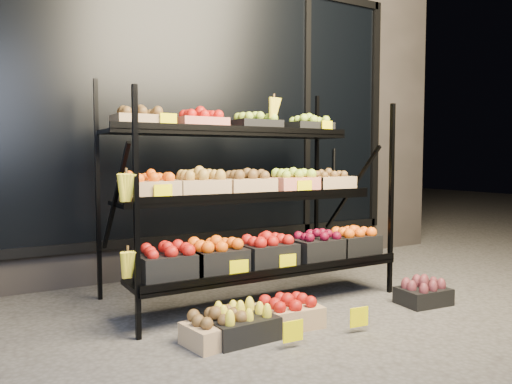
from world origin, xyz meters
TOP-DOWN VIEW (x-y plane):
  - ground at (0.00, 0.00)m, footprint 24.00×24.00m
  - building at (0.00, 2.59)m, footprint 6.00×2.08m
  - display_rack at (-0.01, 0.60)m, footprint 2.18×1.02m
  - tag_floor_a at (-0.31, -0.40)m, footprint 0.13×0.01m
  - tag_floor_b at (0.18, -0.40)m, footprint 0.13×0.01m
  - floor_crate_left at (-0.65, -0.11)m, footprint 0.41×0.33m
  - floor_crate_midleft at (-0.50, -0.12)m, footprint 0.41×0.31m
  - floor_crate_midright at (-0.12, -0.08)m, footprint 0.42×0.32m
  - floor_crate_right at (1.00, -0.18)m, footprint 0.38×0.29m

SIDE VIEW (x-z plane):
  - ground at x=0.00m, z-range 0.00..0.00m
  - tag_floor_a at x=-0.31m, z-range 0.00..0.12m
  - tag_floor_b at x=0.18m, z-range 0.00..0.12m
  - floor_crate_right at x=1.00m, z-range -0.01..0.18m
  - floor_crate_left at x=-0.65m, z-range -0.01..0.18m
  - floor_crate_midright at x=-0.12m, z-range -0.01..0.19m
  - floor_crate_midleft at x=-0.50m, z-range -0.01..0.19m
  - display_rack at x=-0.01m, z-range -0.06..1.63m
  - building at x=0.00m, z-range 0.00..3.50m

